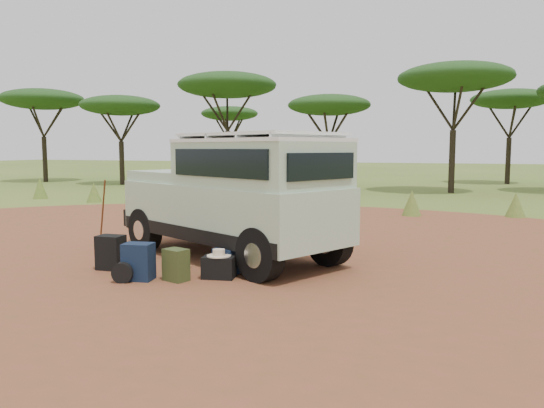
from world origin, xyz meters
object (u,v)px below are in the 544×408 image
(walking_staff, at_px, (103,213))
(backpack_olive, at_px, (176,265))
(backpack_black, at_px, (111,253))
(backpack_navy, at_px, (138,262))
(duffel_navy, at_px, (226,261))
(safari_vehicle, at_px, (236,199))
(hard_case, at_px, (219,267))

(walking_staff, height_order, backpack_olive, walking_staff)
(backpack_black, height_order, backpack_navy, backpack_black)
(duffel_navy, bearing_deg, backpack_navy, -130.98)
(backpack_navy, bearing_deg, backpack_olive, 6.04)
(backpack_black, distance_m, backpack_navy, 0.99)
(backpack_olive, bearing_deg, safari_vehicle, 101.97)
(walking_staff, height_order, duffel_navy, walking_staff)
(backpack_navy, relative_size, hard_case, 1.17)
(safari_vehicle, distance_m, walking_staff, 3.28)
(backpack_black, relative_size, backpack_navy, 1.00)
(backpack_olive, height_order, hard_case, backpack_olive)
(walking_staff, distance_m, hard_case, 4.03)
(walking_staff, height_order, backpack_black, walking_staff)
(backpack_olive, distance_m, duffel_navy, 0.88)
(backpack_black, xyz_separation_m, backpack_olive, (1.45, -0.32, -0.04))
(backpack_olive, height_order, duffel_navy, backpack_olive)
(backpack_navy, bearing_deg, hard_case, 16.90)
(duffel_navy, bearing_deg, safari_vehicle, 118.10)
(safari_vehicle, xyz_separation_m, hard_case, (0.34, -1.48, -0.95))
(walking_staff, xyz_separation_m, backpack_olive, (3.02, -2.18, -0.46))
(safari_vehicle, xyz_separation_m, duffel_navy, (0.33, -1.19, -0.92))
(backpack_black, relative_size, duffel_navy, 1.37)
(safari_vehicle, distance_m, hard_case, 1.80)
(duffel_navy, xyz_separation_m, hard_case, (0.01, -0.30, -0.04))
(backpack_navy, height_order, duffel_navy, backpack_navy)
(backpack_navy, relative_size, backpack_olive, 1.16)
(walking_staff, relative_size, backpack_navy, 2.51)
(walking_staff, relative_size, hard_case, 2.93)
(walking_staff, xyz_separation_m, duffel_navy, (3.57, -1.49, -0.50))
(walking_staff, distance_m, backpack_navy, 3.40)
(backpack_navy, xyz_separation_m, duffel_navy, (1.13, 0.84, -0.08))
(backpack_black, height_order, duffel_navy, backpack_black)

